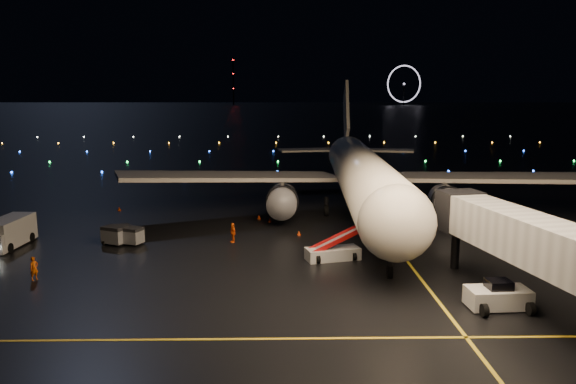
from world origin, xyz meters
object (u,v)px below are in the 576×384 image
Objects in this scene: airliner at (360,145)px; crew_a at (34,268)px; baggage_cart_0 at (120,234)px; pushback_tug at (498,294)px; baggage_cart_1 at (131,236)px; service_truck at (10,232)px; crew_c at (233,233)px; belt_loader at (333,241)px; baggage_cart_2 at (115,236)px.

crew_a is at bearing -136.47° from airliner.
pushback_tug is at bearing -54.57° from baggage_cart_0.
crew_a is at bearing -92.94° from baggage_cart_1.
baggage_cart_0 is (10.02, 1.44, -0.56)m from service_truck.
crew_c is (-19.30, 17.40, -0.00)m from pushback_tug.
belt_loader is at bearing 29.58° from crew_c.
baggage_cart_2 is (-30.60, 16.76, -0.08)m from pushback_tug.
crew_c is (-9.21, 5.91, -0.69)m from belt_loader.
airliner is 32.69m from pushback_tug.
belt_loader reaches higher than crew_a.
pushback_tug is at bearing -63.57° from belt_loader.
service_truck is at bearing 163.99° from baggage_cart_0.
belt_loader is at bearing -41.49° from baggage_cart_0.
baggage_cart_1 is (-9.67, -0.68, -0.12)m from crew_c.
airliner reaches higher than baggage_cart_2.
airliner reaches higher than crew_a.
crew_c is (21.09, 1.01, -0.41)m from service_truck.
baggage_cart_1 is at bearing 146.51° from pushback_tug.
baggage_cart_1 is (4.91, 10.31, -0.07)m from crew_a.
pushback_tug is at bearing 20.20° from crew_c.
crew_a is 0.95× the size of crew_c.
baggage_cart_1 is at bearing 11.41° from crew_a.
pushback_tug is at bearing -78.48° from airliner.
crew_c is at bearing -132.94° from airliner.
airliner is 27.24× the size of baggage_cart_2.
service_truck is at bearing 69.99° from crew_a.
airliner reaches higher than baggage_cart_1.
airliner is at bearing -12.23° from crew_a.
belt_loader is 3.51× the size of crew_c.
baggage_cart_2 is at bearing 147.80° from pushback_tug.
crew_a is at bearing -80.74° from crew_c.
belt_loader reaches higher than service_truck.
pushback_tug is 2.10× the size of crew_c.
crew_c is at bearing 28.19° from baggage_cart_2.
crew_c reaches higher than baggage_cart_0.
airliner is 38.98m from crew_a.
belt_loader is 0.91× the size of service_truck.
belt_loader reaches higher than pushback_tug.
pushback_tug reaches higher than baggage_cart_2.
service_truck reaches higher than baggage_cart_1.
baggage_cart_0 is (-30.38, 17.83, -0.15)m from pushback_tug.
belt_loader is 21.27m from baggage_cart_0.
pushback_tug is 2.21× the size of crew_a.
baggage_cart_1 is (-24.03, -14.77, -7.36)m from airliner.
belt_loader reaches higher than baggage_cart_0.
crew_a is 11.42m from baggage_cart_1.
pushback_tug is at bearing -18.21° from service_truck.
crew_a is at bearing -52.98° from service_truck.
crew_a is 18.25m from crew_c.
belt_loader is 3.40× the size of baggage_cart_1.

